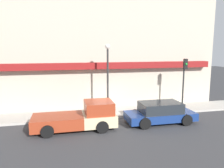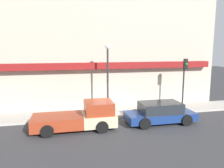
{
  "view_description": "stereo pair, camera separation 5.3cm",
  "coord_description": "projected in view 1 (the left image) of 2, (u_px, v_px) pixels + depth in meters",
  "views": [
    {
      "loc": [
        -3.28,
        -14.75,
        4.98
      ],
      "look_at": [
        0.31,
        1.0,
        2.36
      ],
      "focal_mm": 35.0,
      "sensor_mm": 36.0,
      "label": 1
    },
    {
      "loc": [
        -3.23,
        -14.76,
        4.98
      ],
      "look_at": [
        0.31,
        1.0,
        2.36
      ],
      "focal_mm": 35.0,
      "sensor_mm": 36.0,
      "label": 2
    }
  ],
  "objects": [
    {
      "name": "ground_plane",
      "position": [
        111.0,
        119.0,
        15.72
      ],
      "size": [
        80.0,
        80.0,
        0.0
      ],
      "primitive_type": "plane",
      "color": "#38383A"
    },
    {
      "name": "sidewalk",
      "position": [
        107.0,
        113.0,
        16.91
      ],
      "size": [
        36.0,
        2.5,
        0.16
      ],
      "color": "#B7B2A8",
      "rests_on": "ground"
    },
    {
      "name": "building",
      "position": [
        101.0,
        52.0,
        18.79
      ],
      "size": [
        19.8,
        3.8,
        11.26
      ],
      "color": "#BCB29E",
      "rests_on": "ground"
    },
    {
      "name": "pickup_truck",
      "position": [
        81.0,
        117.0,
        13.58
      ],
      "size": [
        5.09,
        2.17,
        1.71
      ],
      "rotation": [
        0.0,
        0.0,
        -0.02
      ],
      "color": "beige",
      "rests_on": "ground"
    },
    {
      "name": "parked_car",
      "position": [
        160.0,
        113.0,
        14.76
      ],
      "size": [
        4.66,
        2.11,
        1.41
      ],
      "rotation": [
        0.0,
        0.0,
        -0.03
      ],
      "color": "navy",
      "rests_on": "ground"
    },
    {
      "name": "fire_hydrant",
      "position": [
        153.0,
        107.0,
        17.17
      ],
      "size": [
        0.19,
        0.19,
        0.6
      ],
      "color": "red",
      "rests_on": "sidewalk"
    },
    {
      "name": "street_lamp",
      "position": [
        108.0,
        71.0,
        15.57
      ],
      "size": [
        0.36,
        0.36,
        5.15
      ],
      "color": "#2D2D2D",
      "rests_on": "sidewalk"
    },
    {
      "name": "traffic_light",
      "position": [
        184.0,
        75.0,
        16.8
      ],
      "size": [
        0.28,
        0.42,
        4.07
      ],
      "color": "#2D2D2D",
      "rests_on": "sidewalk"
    }
  ]
}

